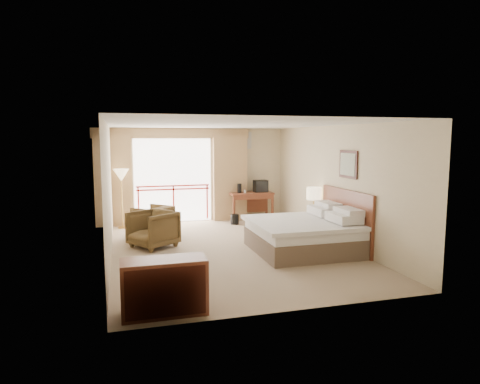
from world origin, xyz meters
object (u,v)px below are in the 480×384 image
object	(u,v)px
floor_lamp	(121,177)
side_table	(138,226)
bed	(305,234)
tv	(261,186)
table_lamp	(314,194)
wastebasket	(235,219)
armchair_far	(153,235)
desk	(250,198)
armchair_near	(153,247)
nightstand	(314,225)
dresser	(164,287)

from	to	relation	value
floor_lamp	side_table	bearing A→B (deg)	-78.00
bed	tv	xyz separation A→B (m)	(0.23, 3.68, 0.63)
table_lamp	wastebasket	distance (m)	2.60
side_table	armchair_far	bearing A→B (deg)	50.96
table_lamp	tv	size ratio (longest dim) A/B	1.64
desk	tv	distance (m)	0.47
armchair_near	wastebasket	bearing A→B (deg)	95.50
armchair_near	side_table	distance (m)	0.89
armchair_far	bed	bearing A→B (deg)	95.85
armchair_near	floor_lamp	bearing A→B (deg)	161.45
desk	armchair_near	world-z (taller)	desk
tv	side_table	world-z (taller)	tv
armchair_near	desk	bearing A→B (deg)	95.75
tv	floor_lamp	bearing A→B (deg)	169.16
armchair_near	floor_lamp	distance (m)	2.77
tv	wastebasket	distance (m)	1.35
armchair_far	side_table	bearing A→B (deg)	6.38
nightstand	table_lamp	bearing A→B (deg)	92.01
nightstand	tv	xyz separation A→B (m)	(-0.58, 2.44, 0.73)
bed	table_lamp	size ratio (longest dim) A/B	3.30
table_lamp	side_table	world-z (taller)	table_lamp
floor_lamp	dresser	xyz separation A→B (m)	(0.49, -6.08, -0.99)
wastebasket	side_table	xyz separation A→B (m)	(-2.71, -1.20, 0.21)
desk	side_table	distance (m)	3.77
wastebasket	armchair_near	distance (m)	3.12
nightstand	side_table	distance (m)	4.28
floor_lamp	dresser	world-z (taller)	floor_lamp
armchair_far	floor_lamp	world-z (taller)	floor_lamp
bed	tv	size ratio (longest dim) A/B	5.41
table_lamp	tv	distance (m)	2.45
floor_lamp	dresser	distance (m)	6.18
bed	desk	world-z (taller)	bed
tv	armchair_far	bearing A→B (deg)	-172.32
wastebasket	armchair_near	xyz separation A→B (m)	(-2.41, -1.97, -0.14)
desk	floor_lamp	bearing A→B (deg)	-176.72
wastebasket	armchair_near	world-z (taller)	armchair_near
wastebasket	dresser	distance (m)	6.27
table_lamp	side_table	xyz separation A→B (m)	(-4.21, 0.71, -0.70)
floor_lamp	dresser	bearing A→B (deg)	-85.41
side_table	dresser	bearing A→B (deg)	-88.01
table_lamp	dresser	distance (m)	5.60
wastebasket	table_lamp	bearing A→B (deg)	-51.85
armchair_near	nightstand	bearing A→B (deg)	56.35
bed	wastebasket	size ratio (longest dim) A/B	7.40
nightstand	desk	distance (m)	2.67
floor_lamp	wastebasket	bearing A→B (deg)	-6.68
armchair_near	side_table	world-z (taller)	side_table
wastebasket	dresser	xyz separation A→B (m)	(-2.55, -5.72, 0.24)
bed	armchair_near	size ratio (longest dim) A/B	2.37
bed	desk	distance (m)	3.75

